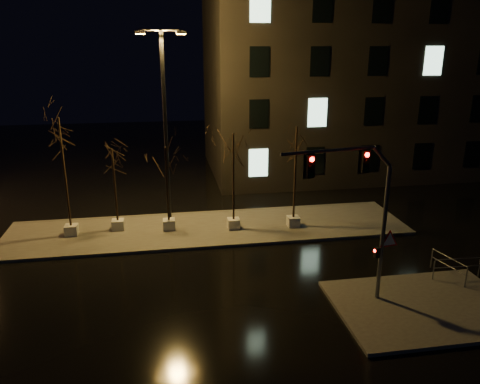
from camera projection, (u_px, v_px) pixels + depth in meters
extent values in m
plane|color=black|center=(224.00, 281.00, 20.45)|extent=(90.00, 90.00, 0.00)
cube|color=#494641|center=(209.00, 228.00, 26.06)|extent=(22.00, 5.00, 0.15)
cube|color=#494641|center=(425.00, 307.00, 18.31)|extent=(7.00, 5.00, 0.15)
cube|color=black|center=(367.00, 75.00, 37.29)|extent=(25.00, 12.00, 15.00)
cube|color=beige|center=(71.00, 230.00, 24.93)|extent=(0.65, 0.65, 0.55)
cylinder|color=black|center=(65.00, 173.00, 23.98)|extent=(0.11, 0.11, 5.73)
cube|color=beige|center=(118.00, 225.00, 25.67)|extent=(0.65, 0.65, 0.55)
cylinder|color=black|center=(115.00, 185.00, 24.98)|extent=(0.11, 0.11, 3.98)
cube|color=beige|center=(169.00, 224.00, 25.71)|extent=(0.65, 0.65, 0.55)
cylinder|color=black|center=(167.00, 184.00, 25.01)|extent=(0.11, 0.11, 4.05)
cube|color=beige|center=(234.00, 223.00, 25.82)|extent=(0.65, 0.65, 0.55)
cylinder|color=black|center=(233.00, 177.00, 25.02)|extent=(0.11, 0.11, 4.75)
cube|color=beige|center=(293.00, 221.00, 26.13)|extent=(0.65, 0.65, 0.55)
cylinder|color=black|center=(295.00, 173.00, 25.28)|extent=(0.11, 0.11, 5.06)
cylinder|color=#5B5E63|center=(383.00, 235.00, 18.02)|extent=(0.16, 0.16, 5.46)
cylinder|color=#5B5E63|center=(329.00, 151.00, 16.17)|extent=(3.61, 0.71, 0.13)
cube|color=black|center=(365.00, 162.00, 16.78)|extent=(0.30, 0.24, 0.82)
cube|color=black|center=(310.00, 166.00, 16.11)|extent=(0.30, 0.24, 0.82)
cube|color=black|center=(377.00, 253.00, 18.18)|extent=(0.22, 0.19, 0.41)
cone|color=red|center=(389.00, 241.00, 18.15)|extent=(0.94, 0.18, 0.95)
sphere|color=#FF0C07|center=(391.00, 152.00, 17.03)|extent=(0.16, 0.16, 0.16)
cylinder|color=black|center=(166.00, 132.00, 25.22)|extent=(0.21, 0.21, 10.42)
cylinder|color=black|center=(161.00, 30.00, 23.64)|extent=(2.29, 0.39, 0.10)
cube|color=#F7A231|center=(140.00, 33.00, 23.41)|extent=(0.55, 0.36, 0.21)
cube|color=#F7A231|center=(181.00, 33.00, 23.98)|extent=(0.55, 0.36, 0.21)
cylinder|color=#5B5E63|center=(434.00, 270.00, 20.16)|extent=(0.05, 0.05, 0.87)
cylinder|color=#5B5E63|center=(479.00, 267.00, 20.41)|extent=(0.05, 0.05, 0.87)
cylinder|color=#5B5E63|center=(458.00, 259.00, 20.14)|extent=(2.12, 0.13, 0.04)
cylinder|color=#5B5E63|center=(457.00, 267.00, 20.25)|extent=(2.12, 0.13, 0.04)
cylinder|color=#5B5E63|center=(466.00, 278.00, 19.49)|extent=(0.05, 0.05, 0.88)
cylinder|color=#5B5E63|center=(432.00, 259.00, 21.21)|extent=(0.05, 0.05, 0.88)
cylinder|color=#5B5E63|center=(450.00, 258.00, 20.20)|extent=(0.46, 1.92, 0.04)
cylinder|color=#5B5E63|center=(448.00, 266.00, 20.32)|extent=(0.46, 1.92, 0.04)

